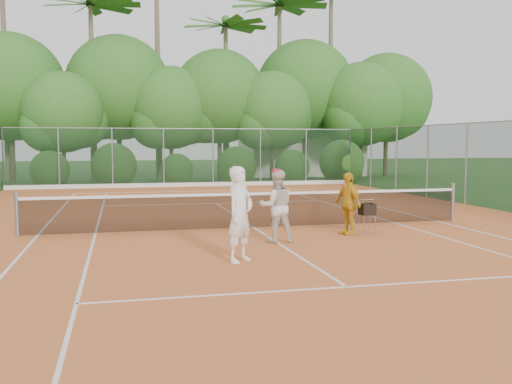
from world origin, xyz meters
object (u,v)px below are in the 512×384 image
player_white (240,214)px  player_yellow (348,203)px  player_center_grp (276,206)px  ball_hopper (367,210)px

player_white → player_yellow: player_white is taller
player_white → player_center_grp: player_white is taller
player_white → ball_hopper: (3.76, 2.49, -0.31)m
player_yellow → ball_hopper: (0.48, -0.08, -0.17)m
player_white → ball_hopper: bearing=-8.8°
player_center_grp → ball_hopper: bearing=13.0°
player_white → player_yellow: (3.28, 2.57, -0.14)m
player_center_grp → player_yellow: 2.13m
player_center_grp → ball_hopper: (2.51, 0.58, -0.23)m
player_center_grp → ball_hopper: player_center_grp is taller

